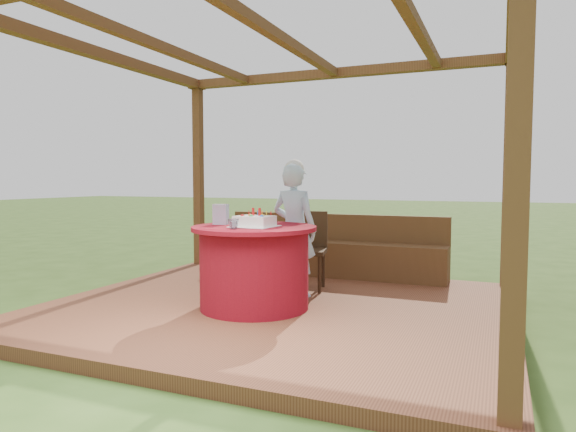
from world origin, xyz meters
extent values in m
plane|color=#31521B|center=(0.00, 0.00, 0.00)|extent=(60.00, 60.00, 0.00)
cube|color=brown|center=(0.00, 0.00, 0.06)|extent=(4.50, 4.00, 0.12)
cube|color=brown|center=(2.13, -1.88, 1.42)|extent=(0.12, 0.12, 2.60)
cube|color=brown|center=(-2.13, 1.88, 1.42)|extent=(0.12, 0.12, 2.60)
cube|color=brown|center=(2.13, 1.88, 1.42)|extent=(0.12, 0.12, 2.60)
cube|color=brown|center=(0.00, 1.88, 2.78)|extent=(4.50, 0.14, 0.12)
cube|color=brown|center=(-2.13, 0.00, 2.78)|extent=(0.14, 4.00, 0.12)
cube|color=brown|center=(2.13, 0.00, 2.78)|extent=(0.14, 4.00, 0.12)
cube|color=brown|center=(-1.30, 0.00, 2.78)|extent=(0.10, 3.70, 0.10)
cube|color=brown|center=(0.00, 0.00, 2.78)|extent=(0.10, 3.70, 0.10)
cube|color=brown|center=(1.30, 0.00, 2.78)|extent=(0.10, 3.70, 0.10)
cube|color=brown|center=(0.00, 1.70, 0.34)|extent=(3.00, 0.42, 0.45)
cube|color=brown|center=(0.00, 1.88, 0.75)|extent=(3.00, 0.06, 0.35)
cylinder|color=maroon|center=(-0.16, -0.23, 0.50)|extent=(1.06, 1.06, 0.77)
cylinder|color=maroon|center=(-0.16, -0.23, 0.91)|extent=(1.22, 1.22, 0.04)
cube|color=#332010|center=(0.01, 0.76, 0.56)|extent=(0.52, 0.52, 0.05)
cylinder|color=#332010|center=(-0.12, 0.55, 0.34)|extent=(0.04, 0.04, 0.44)
cylinder|color=#332010|center=(0.22, 0.63, 0.34)|extent=(0.04, 0.04, 0.44)
cylinder|color=#332010|center=(-0.20, 0.90, 0.34)|extent=(0.04, 0.04, 0.44)
cylinder|color=#332010|center=(0.15, 0.97, 0.34)|extent=(0.04, 0.04, 0.44)
cube|color=#332010|center=(-0.03, 0.96, 0.79)|extent=(0.44, 0.13, 0.45)
imported|color=#97C4E0|center=(0.00, 0.42, 0.84)|extent=(0.57, 0.42, 1.43)
sphere|color=white|center=(0.00, 0.42, 1.49)|extent=(0.21, 0.21, 0.21)
cube|color=white|center=(-0.13, -0.28, 0.93)|extent=(0.41, 0.41, 0.01)
cube|color=white|center=(-0.13, -0.28, 0.98)|extent=(0.36, 0.29, 0.10)
cylinder|color=red|center=(-0.16, -0.24, 1.07)|extent=(0.03, 0.03, 0.08)
cylinder|color=red|center=(-0.09, -0.24, 1.07)|extent=(0.03, 0.03, 0.08)
sphere|color=red|center=(-0.23, -0.34, 1.04)|extent=(0.04, 0.04, 0.04)
sphere|color=green|center=(-0.13, -0.35, 1.04)|extent=(0.04, 0.04, 0.04)
sphere|color=blue|center=(-0.03, -0.33, 1.04)|extent=(0.04, 0.04, 0.04)
sphere|color=orange|center=(-0.19, -0.26, 1.04)|extent=(0.04, 0.04, 0.04)
sphere|color=yellow|center=(-0.06, -0.25, 1.04)|extent=(0.04, 0.04, 0.04)
cube|color=#CC84B1|center=(-0.55, -0.19, 1.03)|extent=(0.16, 0.11, 0.21)
imported|color=white|center=(-0.19, -0.58, 0.98)|extent=(0.12, 0.12, 0.09)
camera|label=1|loc=(2.06, -4.70, 1.38)|focal=32.00mm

